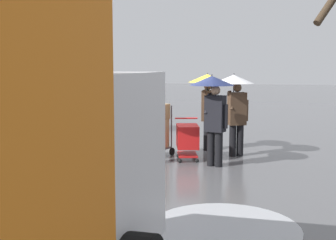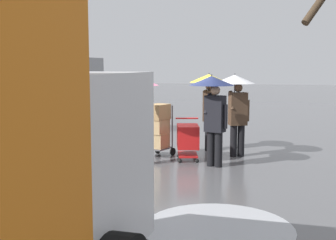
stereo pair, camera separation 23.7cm
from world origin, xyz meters
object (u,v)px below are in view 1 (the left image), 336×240
object	(u,v)px
pedestrian_white_side	(213,99)
shopping_cart_vendor	(187,138)
cargo_van_parked_right	(46,104)
pedestrian_far_side	(135,99)
pedestrian_pink_side	(207,93)
pedestrian_black_side	(235,95)
hand_dolly_boxes	(158,127)

from	to	relation	value
pedestrian_white_side	shopping_cart_vendor	bearing A→B (deg)	-35.01
shopping_cart_vendor	pedestrian_white_side	world-z (taller)	pedestrian_white_side
cargo_van_parked_right	pedestrian_far_side	size ratio (longest dim) A/B	2.53
cargo_van_parked_right	pedestrian_far_side	bearing A→B (deg)	146.85
pedestrian_pink_side	pedestrian_white_side	distance (m)	1.95
cargo_van_parked_right	pedestrian_white_side	xyz separation A→B (m)	(-5.42, 1.96, 0.41)
pedestrian_white_side	pedestrian_far_side	size ratio (longest dim) A/B	1.00
shopping_cart_vendor	pedestrian_pink_side	world-z (taller)	pedestrian_pink_side
cargo_van_parked_right	shopping_cart_vendor	world-z (taller)	cargo_van_parked_right
shopping_cart_vendor	pedestrian_black_side	size ratio (longest dim) A/B	0.47
hand_dolly_boxes	pedestrian_pink_side	bearing A→B (deg)	-133.74
pedestrian_far_side	pedestrian_pink_side	bearing A→B (deg)	-119.94
shopping_cart_vendor	hand_dolly_boxes	distance (m)	0.89
cargo_van_parked_right	pedestrian_white_side	size ratio (longest dim) A/B	2.53
pedestrian_white_side	pedestrian_black_side	bearing A→B (deg)	-106.91
pedestrian_white_side	pedestrian_far_side	distance (m)	1.82
shopping_cart_vendor	hand_dolly_boxes	xyz separation A→B (m)	(0.82, -0.27, 0.21)
shopping_cart_vendor	cargo_van_parked_right	bearing A→B (deg)	-17.35
hand_dolly_boxes	pedestrian_pink_side	size ratio (longest dim) A/B	0.63
hand_dolly_boxes	pedestrian_white_side	world-z (taller)	pedestrian_white_side
hand_dolly_boxes	pedestrian_black_side	distance (m)	2.13
shopping_cart_vendor	pedestrian_white_side	size ratio (longest dim) A/B	0.47
hand_dolly_boxes	pedestrian_white_side	distance (m)	1.89
cargo_van_parked_right	pedestrian_far_side	world-z (taller)	cargo_van_parked_right
hand_dolly_boxes	pedestrian_far_side	world-z (taller)	pedestrian_far_side
pedestrian_black_side	cargo_van_parked_right	bearing A→B (deg)	-6.94
pedestrian_white_side	hand_dolly_boxes	bearing A→B (deg)	-26.42
hand_dolly_boxes	shopping_cart_vendor	bearing A→B (deg)	162.10
cargo_van_parked_right	pedestrian_white_side	distance (m)	5.78
pedestrian_pink_side	pedestrian_far_side	xyz separation A→B (m)	(1.34, 2.32, 0.00)
pedestrian_black_side	pedestrian_far_side	xyz separation A→B (m)	(2.15, 1.68, 0.00)
pedestrian_far_side	cargo_van_parked_right	bearing A→B (deg)	-33.15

